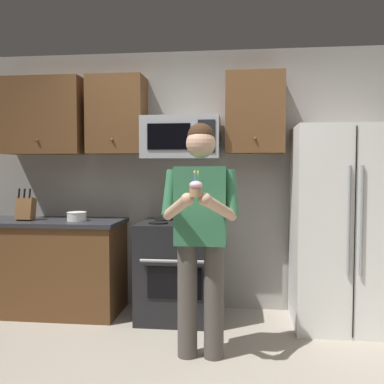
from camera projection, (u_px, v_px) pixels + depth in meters
wall_back at (200, 181)px, 4.48m from camera, size 4.40×0.10×2.60m
oven_range at (180, 270)px, 4.16m from camera, size 0.76×0.70×0.93m
microwave at (181, 138)px, 4.21m from camera, size 0.74×0.41×0.40m
refrigerator at (344, 227)px, 3.92m from camera, size 0.90×0.75×1.80m
cabinet_row_upper at (124, 115)px, 4.31m from camera, size 2.78×0.36×0.76m
counter_left at (50, 266)px, 4.33m from camera, size 1.44×0.66×0.92m
knife_block at (26, 209)px, 4.27m from camera, size 0.16×0.15×0.32m
bowl_large_white at (77, 216)px, 4.22m from camera, size 0.19×0.19×0.09m
person at (201, 226)px, 3.25m from camera, size 0.60×0.48×1.76m
cupcake at (196, 188)px, 2.90m from camera, size 0.09×0.09×0.17m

